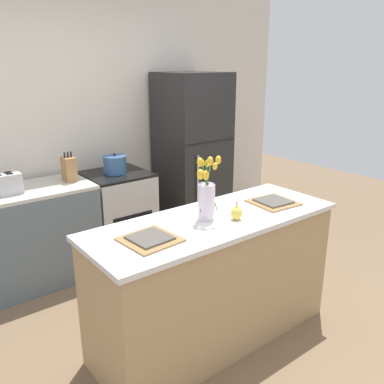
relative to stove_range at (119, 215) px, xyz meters
name	(u,v)px	position (x,y,z in m)	size (l,w,h in m)	color
ground_plane	(213,335)	(-0.10, -1.60, -0.45)	(10.00, 10.00, 0.00)	brown
back_wall	(86,123)	(-0.10, 0.40, 0.90)	(5.20, 0.08, 2.70)	silver
kitchen_island	(214,279)	(-0.10, -1.60, 0.02)	(1.80, 0.66, 0.93)	tan
stove_range	(119,215)	(0.00, 0.00, 0.00)	(0.60, 0.61, 0.89)	#B2B5B7
refrigerator	(192,157)	(0.95, 0.00, 0.47)	(0.68, 0.67, 1.83)	black
flower_vase	(206,196)	(-0.16, -1.58, 0.65)	(0.17, 0.16, 0.44)	silver
pear_figurine	(237,212)	(-0.01, -1.71, 0.54)	(0.08, 0.08, 0.13)	#E5CC4C
plate_setting_left	(150,239)	(-0.64, -1.64, 0.50)	(0.33, 0.33, 0.02)	olive
plate_setting_right	(273,202)	(0.44, -1.64, 0.50)	(0.33, 0.33, 0.02)	olive
toaster	(4,184)	(-1.04, -0.03, 0.53)	(0.28, 0.18, 0.17)	#B7BABC
cooking_pot	(115,164)	(-0.01, 0.00, 0.53)	(0.23, 0.23, 0.20)	#386093
knife_block	(69,169)	(-0.47, 0.01, 0.56)	(0.10, 0.14, 0.27)	#A37547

